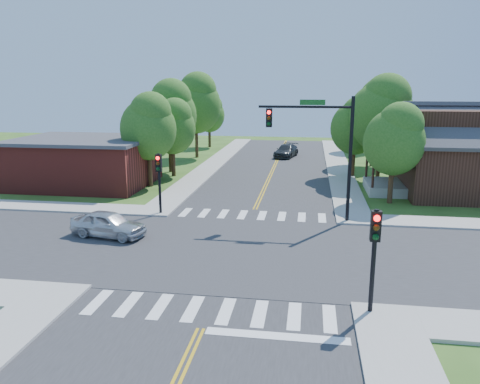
% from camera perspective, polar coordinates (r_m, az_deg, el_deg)
% --- Properties ---
extents(ground, '(100.00, 100.00, 0.00)m').
position_cam_1_polar(ground, '(22.71, -0.43, -7.18)').
color(ground, '#2F5019').
rests_on(ground, ground).
extents(road_ns, '(10.00, 90.00, 0.04)m').
position_cam_1_polar(road_ns, '(22.70, -0.43, -7.13)').
color(road_ns, '#2D2D30').
rests_on(road_ns, ground).
extents(road_ew, '(90.00, 10.00, 0.04)m').
position_cam_1_polar(road_ew, '(22.70, -0.43, -7.12)').
color(road_ew, '#2D2D30').
rests_on(road_ew, ground).
extents(intersection_patch, '(10.20, 10.20, 0.06)m').
position_cam_1_polar(intersection_patch, '(22.71, -0.43, -7.18)').
color(intersection_patch, '#2D2D30').
rests_on(intersection_patch, ground).
extents(sidewalk_ne, '(40.00, 40.00, 0.14)m').
position_cam_1_polar(sidewalk_ne, '(39.69, 26.68, 0.35)').
color(sidewalk_ne, '#9E9B93').
rests_on(sidewalk_ne, ground).
extents(sidewalk_nw, '(40.00, 40.00, 0.14)m').
position_cam_1_polar(sidewalk_nw, '(42.26, -18.59, 1.77)').
color(sidewalk_nw, '#9E9B93').
rests_on(sidewalk_nw, ground).
extents(crosswalk_north, '(8.85, 2.00, 0.01)m').
position_cam_1_polar(crosswalk_north, '(28.54, 1.51, -2.82)').
color(crosswalk_north, white).
rests_on(crosswalk_north, ground).
extents(crosswalk_south, '(8.85, 2.00, 0.01)m').
position_cam_1_polar(crosswalk_south, '(17.10, -3.77, -14.14)').
color(crosswalk_south, white).
rests_on(crosswalk_south, ground).
extents(centerline, '(0.30, 90.00, 0.01)m').
position_cam_1_polar(centerline, '(22.69, -0.43, -7.07)').
color(centerline, gold).
rests_on(centerline, ground).
extents(stop_bar, '(4.60, 0.45, 0.09)m').
position_cam_1_polar(stop_bar, '(15.59, 4.52, -17.24)').
color(stop_bar, white).
rests_on(stop_bar, ground).
extents(signal_mast_ne, '(5.30, 0.42, 7.20)m').
position_cam_1_polar(signal_mast_ne, '(26.81, 9.79, 6.44)').
color(signal_mast_ne, black).
rests_on(signal_mast_ne, ground).
extents(signal_pole_se, '(0.34, 0.42, 3.80)m').
position_cam_1_polar(signal_pole_se, '(16.43, 16.10, -5.90)').
color(signal_pole_se, black).
rests_on(signal_pole_se, ground).
extents(signal_pole_nw, '(0.34, 0.42, 3.80)m').
position_cam_1_polar(signal_pole_nw, '(28.55, -9.85, 2.39)').
color(signal_pole_nw, black).
rests_on(signal_pole_nw, ground).
extents(house_ne, '(13.05, 8.80, 7.11)m').
position_cam_1_polar(house_ne, '(37.47, 26.88, 4.72)').
color(house_ne, black).
rests_on(house_ne, ground).
extents(building_nw, '(10.40, 8.40, 3.73)m').
position_cam_1_polar(building_nw, '(38.93, -18.38, 3.58)').
color(building_nw, maroon).
rests_on(building_nw, ground).
extents(tree_e_a, '(3.97, 3.77, 6.75)m').
position_cam_1_polar(tree_e_a, '(32.34, 18.44, 6.31)').
color(tree_e_a, '#382314').
rests_on(tree_e_a, ground).
extents(tree_e_b, '(5.12, 4.86, 8.71)m').
position_cam_1_polar(tree_e_b, '(39.33, 17.03, 9.37)').
color(tree_e_b, '#382314').
rests_on(tree_e_b, ground).
extents(tree_e_c, '(4.94, 4.69, 8.39)m').
position_cam_1_polar(tree_e_c, '(47.06, 16.23, 9.69)').
color(tree_e_c, '#382314').
rests_on(tree_e_c, ground).
extents(tree_e_d, '(4.01, 3.81, 6.81)m').
position_cam_1_polar(tree_e_d, '(56.78, 14.89, 9.21)').
color(tree_e_d, '#382314').
rests_on(tree_e_d, ground).
extents(tree_w_a, '(4.30, 4.09, 7.32)m').
position_cam_1_polar(tree_w_a, '(36.61, -11.05, 8.03)').
color(tree_w_a, '#382314').
rests_on(tree_w_a, ground).
extents(tree_w_b, '(4.91, 4.67, 8.35)m').
position_cam_1_polar(tree_w_b, '(42.52, -8.57, 9.71)').
color(tree_w_b, '#382314').
rests_on(tree_w_b, ground).
extents(tree_w_c, '(5.37, 5.10, 9.13)m').
position_cam_1_polar(tree_w_c, '(50.85, -5.33, 10.91)').
color(tree_w_c, '#382314').
rests_on(tree_w_c, ground).
extents(tree_w_d, '(3.87, 3.67, 6.57)m').
position_cam_1_polar(tree_w_d, '(59.36, -3.71, 9.61)').
color(tree_w_d, '#382314').
rests_on(tree_w_d, ground).
extents(tree_house, '(4.06, 3.85, 6.90)m').
position_cam_1_polar(tree_house, '(40.77, 13.97, 7.99)').
color(tree_house, '#382314').
rests_on(tree_house, ground).
extents(tree_bldg, '(3.96, 3.76, 6.74)m').
position_cam_1_polar(tree_bldg, '(40.59, -8.17, 8.07)').
color(tree_bldg, '#382314').
rests_on(tree_bldg, ground).
extents(car_silver, '(3.12, 4.61, 1.36)m').
position_cam_1_polar(car_silver, '(25.39, -15.75, -3.86)').
color(car_silver, silver).
rests_on(car_silver, ground).
extents(car_dgrey, '(3.80, 5.42, 1.35)m').
position_cam_1_polar(car_dgrey, '(51.41, 5.66, 4.98)').
color(car_dgrey, '#2C2F30').
rests_on(car_dgrey, ground).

